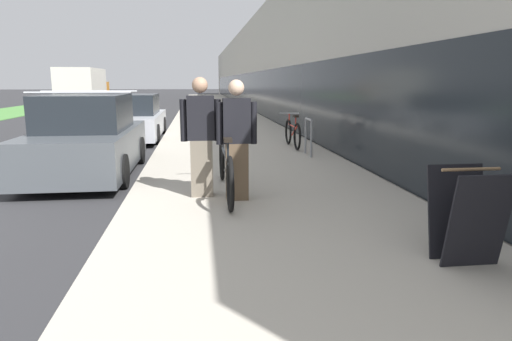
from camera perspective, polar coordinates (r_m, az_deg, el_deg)
name	(u,v)px	position (r m, az deg, el deg)	size (l,w,h in m)	color
sidewalk_slab	(216,113)	(25.96, -4.99, 7.17)	(4.24, 70.00, 0.16)	#BCB5A5
storefront_facade	(308,69)	(34.87, 6.48, 12.46)	(10.01, 70.00, 5.44)	#BCB7AD
lawn_strip	(14,111)	(31.97, -28.04, 6.54)	(4.04, 70.00, 0.03)	#518E42
tandem_bicycle	(225,168)	(6.82, -3.84, 0.31)	(0.52, 2.72, 0.93)	black
person_rider	(237,140)	(6.42, -2.43, 3.78)	(0.57, 0.22, 1.69)	brown
person_bystander	(201,137)	(6.67, -6.89, 4.14)	(0.59, 0.23, 1.73)	#756B5B
bike_rack_hoop	(309,133)	(10.48, 6.58, 4.69)	(0.05, 0.60, 0.84)	gray
cruiser_bike_nearest	(293,133)	(11.77, 4.60, 4.69)	(0.52, 1.79, 0.85)	black
sandwich_board_sign	(467,215)	(4.65, 24.86, -5.10)	(0.56, 0.56, 0.90)	black
parked_sedan_curbside	(87,140)	(9.45, -20.33, 3.62)	(1.86, 4.11, 1.64)	#4C5156
vintage_roadster_curbside	(133,119)	(15.11, -15.18, 6.24)	(1.87, 4.57, 1.42)	silver
moving_truck	(84,89)	(32.06, -20.76, 9.51)	(2.33, 6.05, 2.65)	orange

